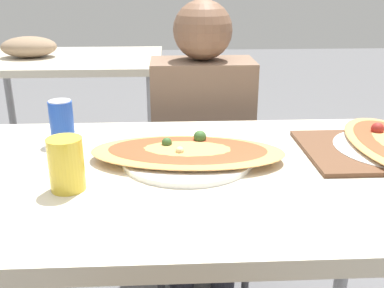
{
  "coord_description": "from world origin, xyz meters",
  "views": [
    {
      "loc": [
        -0.06,
        -1.01,
        1.22
      ],
      "look_at": [
        -0.01,
        0.02,
        0.83
      ],
      "focal_mm": 42.0,
      "sensor_mm": 36.0,
      "label": 1
    }
  ],
  "objects": [
    {
      "name": "soda_can",
      "position": [
        -0.37,
        0.2,
        0.83
      ],
      "size": [
        0.07,
        0.07,
        0.12
      ],
      "color": "#1E47B2",
      "rests_on": "dining_table"
    },
    {
      "name": "pizza_main",
      "position": [
        -0.02,
        0.06,
        0.79
      ],
      "size": [
        0.52,
        0.34,
        0.06
      ],
      "color": "white",
      "rests_on": "dining_table"
    },
    {
      "name": "drink_glass",
      "position": [
        -0.29,
        -0.1,
        0.83
      ],
      "size": [
        0.08,
        0.08,
        0.12
      ],
      "color": "gold",
      "rests_on": "dining_table"
    },
    {
      "name": "background_table",
      "position": [
        -0.7,
        1.69,
        0.71
      ],
      "size": [
        1.1,
        0.8,
        0.89
      ],
      "color": "beige",
      "rests_on": "ground_plane"
    },
    {
      "name": "person_seated",
      "position": [
        0.06,
        0.61,
        0.68
      ],
      "size": [
        0.38,
        0.24,
        1.14
      ],
      "rotation": [
        0.0,
        0.0,
        3.14
      ],
      "color": "#2D2D38",
      "rests_on": "ground_plane"
    },
    {
      "name": "dining_table",
      "position": [
        0.0,
        0.0,
        0.69
      ],
      "size": [
        1.23,
        0.78,
        0.77
      ],
      "color": "beige",
      "rests_on": "ground_plane"
    },
    {
      "name": "chair_far_seated",
      "position": [
        0.06,
        0.72,
        0.5
      ],
      "size": [
        0.4,
        0.4,
        0.91
      ],
      "rotation": [
        0.0,
        0.0,
        3.14
      ],
      "color": "#3F2D1E",
      "rests_on": "ground_plane"
    },
    {
      "name": "serving_tray",
      "position": [
        0.48,
        0.09,
        0.78
      ],
      "size": [
        0.37,
        0.32,
        0.01
      ],
      "color": "brown",
      "rests_on": "dining_table"
    }
  ]
}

